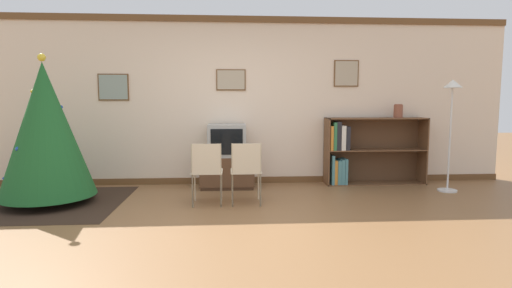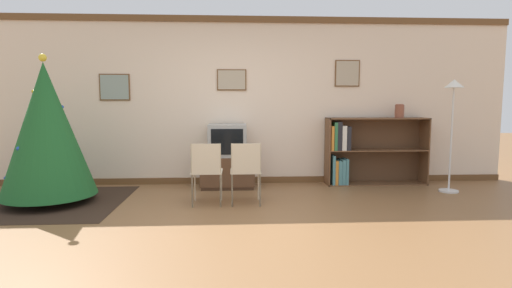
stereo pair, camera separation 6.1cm
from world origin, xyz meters
The scene contains 11 objects.
ground_plane centered at (0.00, 0.00, 0.00)m, with size 24.00×24.00×0.00m, color brown.
wall_back centered at (0.00, 2.38, 1.35)m, with size 9.11×0.11×2.70m.
area_rug centered at (-2.43, 1.17, 0.00)m, with size 1.90×1.94×0.01m.
christmas_tree centered at (-2.43, 1.17, 0.98)m, with size 1.19×1.19×1.95m.
tv_console centered at (-0.08, 2.03, 0.25)m, with size 0.84×0.55×0.50m.
television centered at (-0.08, 2.03, 0.75)m, with size 0.59×0.51×0.50m.
folding_chair_left centered at (-0.33, 0.93, 0.47)m, with size 0.40×0.40×0.82m.
folding_chair_right centered at (0.17, 0.93, 0.47)m, with size 0.40×0.40×0.82m.
bookshelf centered at (2.06, 2.14, 0.53)m, with size 1.63×0.36×1.08m.
vase centered at (2.68, 2.10, 1.20)m, with size 0.14×0.14×0.22m.
standing_lamp centered at (3.24, 1.51, 1.28)m, with size 0.28×0.28×1.67m.
Camera 1 is at (-0.04, -4.18, 1.36)m, focal length 28.00 mm.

